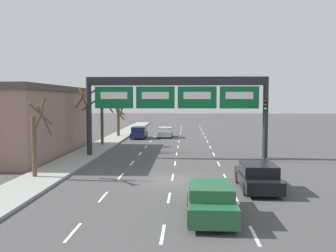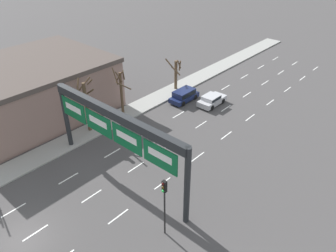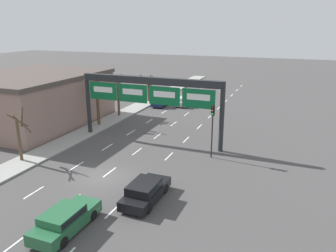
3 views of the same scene
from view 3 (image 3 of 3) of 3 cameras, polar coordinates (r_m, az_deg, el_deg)
ground_plane at (r=26.93m, az=-11.25°, el=-8.75°), size 220.00×220.00×0.00m
sidewalk_left at (r=31.70m, az=-23.61°, el=-5.72°), size 2.80×110.00×0.15m
lane_dashes at (r=38.11m, az=-0.34°, el=-0.62°), size 6.72×67.00×0.01m
sign_gantry at (r=32.81m, az=-3.28°, el=6.17°), size 15.25×0.70×6.75m
building_near at (r=43.60m, az=-22.42°, el=4.46°), size 13.36×16.83×6.05m
car_silver at (r=49.52m, az=2.89°, el=4.35°), size 1.84×3.91×1.31m
car_black at (r=22.90m, az=-3.98°, el=-11.13°), size 1.93×4.76×1.44m
car_green at (r=20.75m, az=-17.49°, el=-15.21°), size 1.91×4.71×1.43m
suv_navy at (r=49.30m, az=-1.17°, el=4.46°), size 1.81×4.04×1.48m
traffic_light_near_gantry at (r=29.29m, az=7.75°, el=0.86°), size 0.30×0.35×4.90m
tree_bare_closest at (r=43.41m, az=-8.64°, el=5.78°), size 1.91×1.75×5.71m
tree_bare_second at (r=51.73m, az=-3.38°, el=6.86°), size 2.01×1.92×4.27m
tree_bare_third at (r=39.80m, az=-12.24°, el=4.74°), size 2.07×2.15×5.95m
tree_bare_furthest at (r=31.17m, az=-24.43°, el=-1.33°), size 1.39×1.92×4.90m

